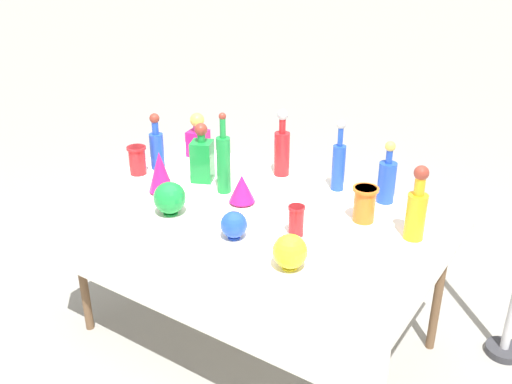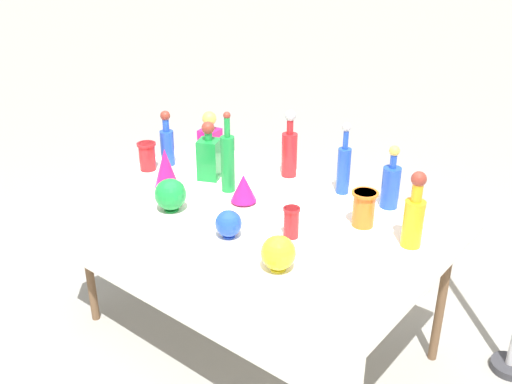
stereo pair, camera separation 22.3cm
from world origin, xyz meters
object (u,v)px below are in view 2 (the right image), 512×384
at_px(tall_bottle_4, 344,166).
at_px(slender_vase_0, 147,155).
at_px(tall_bottle_0, 414,215).
at_px(tall_bottle_5, 228,161).
at_px(tall_bottle_1, 289,150).
at_px(square_decanter_0, 209,156).
at_px(slender_vase_2, 291,221).
at_px(fluted_vase_1, 166,168).
at_px(round_bowl_1, 170,195).
at_px(round_bowl_0, 278,253).
at_px(tall_bottle_2, 391,184).
at_px(cardboard_box_behind_left, 399,247).
at_px(round_bowl_2, 228,224).
at_px(slender_vase_1, 364,207).
at_px(tall_bottle_3, 167,143).
at_px(square_decanter_1, 210,136).
at_px(fluted_vase_0, 244,188).

relative_size(tall_bottle_4, slender_vase_0, 2.38).
xyz_separation_m(tall_bottle_0, tall_bottle_5, (-0.97, -0.08, 0.02)).
height_order(tall_bottle_1, square_decanter_0, tall_bottle_1).
relative_size(slender_vase_2, fluted_vase_1, 0.64).
bearing_deg(round_bowl_1, round_bowl_0, -7.35).
distance_m(tall_bottle_4, round_bowl_1, 0.87).
distance_m(tall_bottle_2, cardboard_box_behind_left, 1.01).
bearing_deg(round_bowl_2, slender_vase_1, 49.15).
height_order(tall_bottle_3, round_bowl_0, tall_bottle_3).
relative_size(square_decanter_0, round_bowl_0, 2.15).
bearing_deg(round_bowl_1, tall_bottle_2, 41.09).
xyz_separation_m(tall_bottle_4, square_decanter_0, (-0.65, -0.29, -0.02)).
bearing_deg(round_bowl_2, tall_bottle_4, 78.21).
bearing_deg(tall_bottle_4, square_decanter_0, -155.69).
height_order(tall_bottle_4, round_bowl_1, tall_bottle_4).
relative_size(tall_bottle_3, slender_vase_2, 2.25).
distance_m(square_decanter_1, round_bowl_0, 1.32).
xyz_separation_m(tall_bottle_1, slender_vase_2, (0.40, -0.54, -0.07)).
height_order(tall_bottle_4, slender_vase_2, tall_bottle_4).
height_order(tall_bottle_3, fluted_vase_0, tall_bottle_3).
height_order(fluted_vase_0, cardboard_box_behind_left, fluted_vase_0).
distance_m(tall_bottle_0, square_decanter_1, 1.42).
bearing_deg(round_bowl_0, tall_bottle_4, 102.82).
bearing_deg(round_bowl_0, tall_bottle_0, 57.35).
distance_m(tall_bottle_2, tall_bottle_4, 0.26).
bearing_deg(fluted_vase_0, slender_vase_1, 15.83).
relative_size(square_decanter_0, fluted_vase_1, 1.45).
relative_size(slender_vase_0, cardboard_box_behind_left, 0.33).
relative_size(slender_vase_1, round_bowl_1, 1.04).
bearing_deg(tall_bottle_5, slender_vase_1, 8.22).
bearing_deg(slender_vase_0, tall_bottle_5, 8.25).
bearing_deg(tall_bottle_4, fluted_vase_1, -144.04).
relative_size(tall_bottle_5, slender_vase_0, 2.68).
height_order(tall_bottle_5, square_decanter_1, tall_bottle_5).
xyz_separation_m(slender_vase_1, fluted_vase_1, (-0.99, -0.29, 0.02)).
bearing_deg(slender_vase_0, fluted_vase_0, 1.62).
bearing_deg(fluted_vase_1, cardboard_box_behind_left, 56.48).
relative_size(tall_bottle_1, tall_bottle_3, 1.16).
bearing_deg(tall_bottle_0, fluted_vase_1, -168.14).
bearing_deg(slender_vase_0, round_bowl_2, -18.42).
bearing_deg(slender_vase_1, round_bowl_1, -150.46).
xyz_separation_m(tall_bottle_5, square_decanter_0, (-0.18, 0.05, -0.03)).
bearing_deg(cardboard_box_behind_left, slender_vase_1, -77.94).
distance_m(tall_bottle_2, square_decanter_1, 1.16).
distance_m(tall_bottle_0, slender_vase_2, 0.52).
relative_size(tall_bottle_2, tall_bottle_3, 0.99).
bearing_deg(round_bowl_0, round_bowl_2, 167.51).
distance_m(square_decanter_1, slender_vase_0, 0.41).
bearing_deg(round_bowl_2, fluted_vase_1, 163.17).
relative_size(tall_bottle_0, cardboard_box_behind_left, 0.72).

